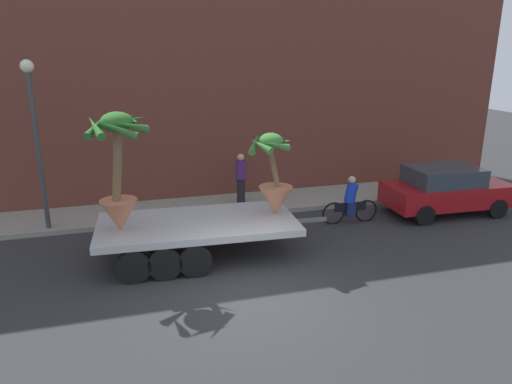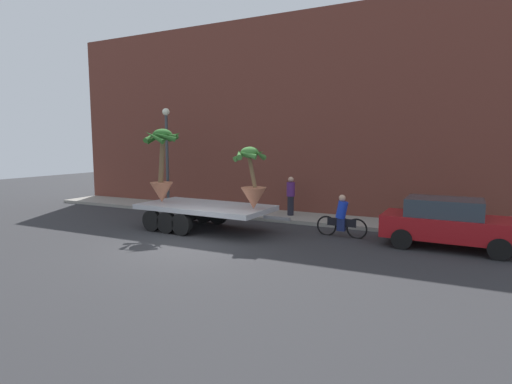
{
  "view_description": "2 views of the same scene",
  "coord_description": "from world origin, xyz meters",
  "px_view_note": "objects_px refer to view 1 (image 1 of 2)",
  "views": [
    {
      "loc": [
        -2.5,
        -8.96,
        5.23
      ],
      "look_at": [
        0.95,
        3.24,
        1.38
      ],
      "focal_mm": 33.03,
      "sensor_mm": 36.0,
      "label": 1
    },
    {
      "loc": [
        7.59,
        -10.32,
        3.3
      ],
      "look_at": [
        1.29,
        2.5,
        1.58
      ],
      "focal_mm": 28.24,
      "sensor_mm": 36.0,
      "label": 2
    }
  ],
  "objects_px": {
    "flatbed_trailer": "(189,230)",
    "cyclist": "(350,202)",
    "street_lamp": "(35,124)",
    "potted_palm_rear": "(274,181)",
    "parked_car": "(446,189)",
    "potted_palm_middle": "(118,175)",
    "pedestrian_near_gate": "(241,177)"
  },
  "relations": [
    {
      "from": "potted_palm_rear",
      "to": "cyclist",
      "type": "xyz_separation_m",
      "value": [
        2.93,
        1.24,
        -1.24
      ]
    },
    {
      "from": "potted_palm_rear",
      "to": "cyclist",
      "type": "bearing_deg",
      "value": 22.98
    },
    {
      "from": "potted_palm_rear",
      "to": "potted_palm_middle",
      "type": "relative_size",
      "value": 0.76
    },
    {
      "from": "potted_palm_middle",
      "to": "street_lamp",
      "type": "height_order",
      "value": "street_lamp"
    },
    {
      "from": "flatbed_trailer",
      "to": "potted_palm_middle",
      "type": "xyz_separation_m",
      "value": [
        -1.62,
        -0.2,
        1.64
      ]
    },
    {
      "from": "parked_car",
      "to": "street_lamp",
      "type": "bearing_deg",
      "value": 172.2
    },
    {
      "from": "potted_palm_middle",
      "to": "parked_car",
      "type": "xyz_separation_m",
      "value": [
        10.25,
        1.34,
        -1.57
      ]
    },
    {
      "from": "flatbed_trailer",
      "to": "potted_palm_rear",
      "type": "bearing_deg",
      "value": -1.72
    },
    {
      "from": "parked_car",
      "to": "cyclist",
      "type": "bearing_deg",
      "value": 179.39
    },
    {
      "from": "cyclist",
      "to": "pedestrian_near_gate",
      "type": "relative_size",
      "value": 1.08
    },
    {
      "from": "pedestrian_near_gate",
      "to": "parked_car",
      "type": "bearing_deg",
      "value": -21.67
    },
    {
      "from": "potted_palm_rear",
      "to": "parked_car",
      "type": "height_order",
      "value": "potted_palm_rear"
    },
    {
      "from": "flatbed_trailer",
      "to": "cyclist",
      "type": "xyz_separation_m",
      "value": [
        5.21,
        1.17,
        -0.09
      ]
    },
    {
      "from": "parked_car",
      "to": "pedestrian_near_gate",
      "type": "distance_m",
      "value": 6.8
    },
    {
      "from": "flatbed_trailer",
      "to": "potted_palm_rear",
      "type": "relative_size",
      "value": 2.78
    },
    {
      "from": "parked_car",
      "to": "pedestrian_near_gate",
      "type": "bearing_deg",
      "value": 158.33
    },
    {
      "from": "flatbed_trailer",
      "to": "street_lamp",
      "type": "distance_m",
      "value": 5.34
    },
    {
      "from": "potted_palm_rear",
      "to": "parked_car",
      "type": "xyz_separation_m",
      "value": [
        6.34,
        1.2,
        -1.08
      ]
    },
    {
      "from": "potted_palm_middle",
      "to": "parked_car",
      "type": "relative_size",
      "value": 0.7
    },
    {
      "from": "flatbed_trailer",
      "to": "parked_car",
      "type": "height_order",
      "value": "parked_car"
    },
    {
      "from": "cyclist",
      "to": "street_lamp",
      "type": "bearing_deg",
      "value": 169.52
    },
    {
      "from": "potted_palm_rear",
      "to": "street_lamp",
      "type": "bearing_deg",
      "value": 154.42
    },
    {
      "from": "parked_car",
      "to": "street_lamp",
      "type": "distance_m",
      "value": 12.76
    },
    {
      "from": "potted_palm_middle",
      "to": "potted_palm_rear",
      "type": "bearing_deg",
      "value": 1.93
    },
    {
      "from": "flatbed_trailer",
      "to": "potted_palm_rear",
      "type": "xyz_separation_m",
      "value": [
        2.28,
        -0.07,
        1.15
      ]
    },
    {
      "from": "cyclist",
      "to": "flatbed_trailer",
      "type": "bearing_deg",
      "value": -167.31
    },
    {
      "from": "potted_palm_rear",
      "to": "pedestrian_near_gate",
      "type": "height_order",
      "value": "potted_palm_rear"
    },
    {
      "from": "potted_palm_rear",
      "to": "cyclist",
      "type": "distance_m",
      "value": 3.41
    },
    {
      "from": "potted_palm_middle",
      "to": "pedestrian_near_gate",
      "type": "distance_m",
      "value": 5.67
    },
    {
      "from": "potted_palm_middle",
      "to": "parked_car",
      "type": "distance_m",
      "value": 10.46
    },
    {
      "from": "potted_palm_rear",
      "to": "pedestrian_near_gate",
      "type": "relative_size",
      "value": 1.29
    },
    {
      "from": "parked_car",
      "to": "street_lamp",
      "type": "relative_size",
      "value": 0.85
    }
  ]
}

